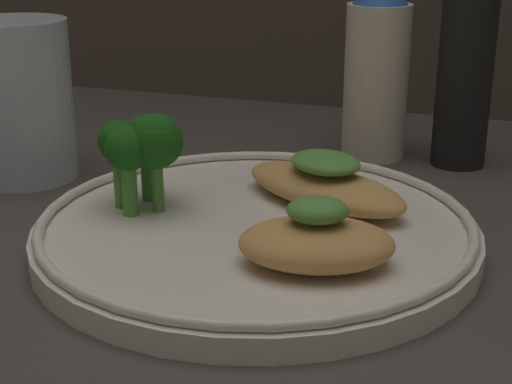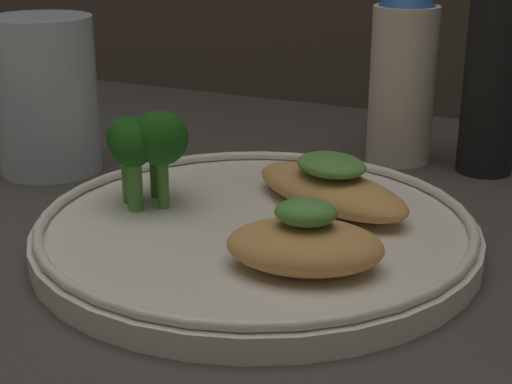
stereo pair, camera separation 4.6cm
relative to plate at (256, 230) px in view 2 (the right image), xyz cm
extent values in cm
cube|color=#3D3833|center=(0.00, 0.00, -1.49)|extent=(180.00, 180.00, 1.00)
cylinder|color=silver|center=(0.00, 0.00, -0.29)|extent=(26.31, 26.31, 1.40)
torus|color=silver|center=(0.00, 0.00, 0.71)|extent=(25.71, 25.71, 0.60)
ellipsoid|color=tan|center=(4.81, -4.34, 1.62)|extent=(9.41, 7.67, 2.41)
ellipsoid|color=#518E3D|center=(4.81, -4.34, 3.50)|extent=(3.81, 3.36, 1.35)
ellipsoid|color=tan|center=(3.00, 4.54, 1.47)|extent=(12.91, 9.69, 2.12)
ellipsoid|color=#518E3D|center=(3.00, 4.54, 3.15)|extent=(5.84, 5.39, 1.22)
cylinder|color=#4C8E38|center=(-6.33, 0.15, 2.07)|extent=(0.71, 0.71, 3.33)
sphere|color=#195114|center=(-6.33, 0.15, 4.90)|extent=(3.33, 3.33, 3.33)
cylinder|color=#4C8E38|center=(-7.76, 1.57, 2.01)|extent=(0.90, 0.90, 3.20)
sphere|color=#195114|center=(-7.76, 1.57, 4.59)|extent=(2.82, 2.82, 2.82)
cylinder|color=#4C8E38|center=(-8.83, -0.13, 2.08)|extent=(0.94, 0.94, 3.34)
sphere|color=#195114|center=(-8.83, -0.13, 4.66)|extent=(2.58, 2.58, 2.58)
cylinder|color=#4C8E38|center=(-7.68, -1.10, 2.03)|extent=(0.95, 0.95, 3.23)
sphere|color=#195114|center=(-7.68, -1.10, 4.59)|extent=(2.71, 2.71, 2.71)
cylinder|color=beige|center=(3.13, 20.01, 5.05)|extent=(5.04, 5.04, 12.08)
cylinder|color=black|center=(9.85, 20.01, 6.06)|extent=(4.16, 4.16, 14.09)
cylinder|color=silver|center=(-20.37, 6.49, 4.81)|extent=(7.69, 7.69, 11.60)
camera|label=1|loc=(13.89, -40.57, 18.13)|focal=55.00mm
camera|label=2|loc=(18.12, -38.87, 18.13)|focal=55.00mm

